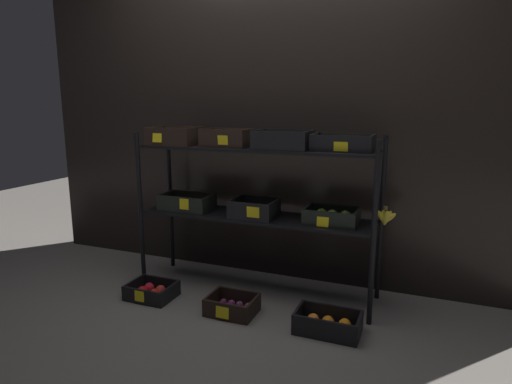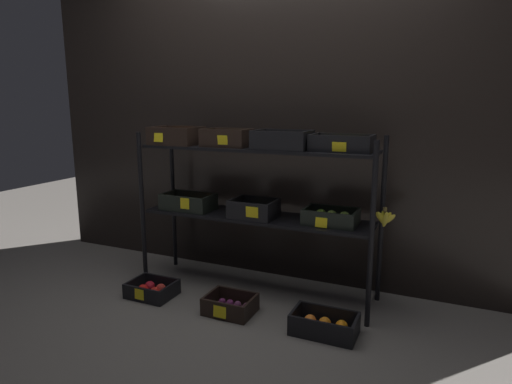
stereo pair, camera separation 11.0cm
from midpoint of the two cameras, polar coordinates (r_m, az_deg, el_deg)
The scene contains 6 objects.
ground_plane at distance 3.24m, azimuth -1.00°, elevation -12.67°, with size 10.00×10.00×0.00m, color #605B56.
storefront_wall at distance 3.32m, azimuth 1.62°, elevation 8.78°, with size 4.05×0.12×2.33m, color black.
display_rack at distance 2.98m, azimuth -1.19°, elevation 1.81°, with size 1.78×0.42×1.16m.
crate_ground_apple_red at distance 3.20m, azimuth -14.41°, elevation -12.47°, with size 0.31×0.25×0.11m.
crate_ground_plum at distance 2.91m, azimuth -4.25°, elevation -14.71°, with size 0.31×0.24×0.12m.
crate_ground_orange at distance 2.71m, azimuth 8.11°, elevation -16.73°, with size 0.38×0.22×0.13m.
Camera 1 is at (1.10, -2.74, 1.33)m, focal length 30.72 mm.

